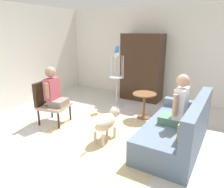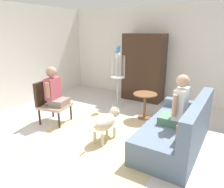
% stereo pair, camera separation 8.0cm
% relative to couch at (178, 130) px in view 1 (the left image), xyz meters
% --- Properties ---
extents(ground_plane, '(7.39, 7.39, 0.00)m').
position_rel_couch_xyz_m(ground_plane, '(-1.35, -0.51, -0.31)').
color(ground_plane, beige).
extents(back_wall, '(6.59, 0.12, 2.70)m').
position_rel_couch_xyz_m(back_wall, '(-1.35, 2.63, 1.04)').
color(back_wall, silver).
rests_on(back_wall, ground).
extents(left_wall, '(0.12, 6.76, 2.70)m').
position_rel_couch_xyz_m(left_wall, '(-4.41, -0.21, 1.04)').
color(left_wall, silver).
rests_on(left_wall, ground).
extents(area_rug, '(2.43, 2.26, 0.01)m').
position_rel_couch_xyz_m(area_rug, '(-1.30, -0.46, -0.31)').
color(area_rug, '#C6B284').
rests_on(area_rug, ground).
extents(couch, '(0.92, 1.99, 0.93)m').
position_rel_couch_xyz_m(couch, '(0.00, 0.00, 0.00)').
color(couch, slate).
rests_on(couch, ground).
extents(armchair, '(0.71, 0.69, 0.95)m').
position_rel_couch_xyz_m(armchair, '(-2.78, -0.41, 0.22)').
color(armchair, black).
rests_on(armchair, ground).
extents(person_on_couch, '(0.44, 0.55, 0.90)m').
position_rel_couch_xyz_m(person_on_couch, '(-0.04, -0.02, 0.49)').
color(person_on_couch, '#507A62').
extents(person_on_armchair, '(0.47, 0.53, 0.85)m').
position_rel_couch_xyz_m(person_on_armchair, '(-2.63, -0.38, 0.47)').
color(person_on_armchair, gray).
extents(round_end_table, '(0.55, 0.55, 0.61)m').
position_rel_couch_xyz_m(round_end_table, '(-1.02, 0.89, 0.11)').
color(round_end_table, brown).
rests_on(round_end_table, ground).
extents(dog, '(0.32, 0.89, 0.60)m').
position_rel_couch_xyz_m(dog, '(-1.23, -0.45, 0.07)').
color(dog, beige).
rests_on(dog, ground).
extents(bird_cage_stand, '(0.38, 0.38, 1.46)m').
position_rel_couch_xyz_m(bird_cage_stand, '(-1.98, 1.27, 0.40)').
color(bird_cage_stand, silver).
rests_on(bird_cage_stand, ground).
extents(parrot, '(0.17, 0.10, 0.19)m').
position_rel_couch_xyz_m(parrot, '(-1.97, 1.27, 1.24)').
color(parrot, blue).
rests_on(parrot, bird_cage_stand).
extents(armoire_cabinet, '(1.17, 0.56, 1.93)m').
position_rel_couch_xyz_m(armoire_cabinet, '(-1.65, 2.22, 0.66)').
color(armoire_cabinet, '#382316').
rests_on(armoire_cabinet, ground).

